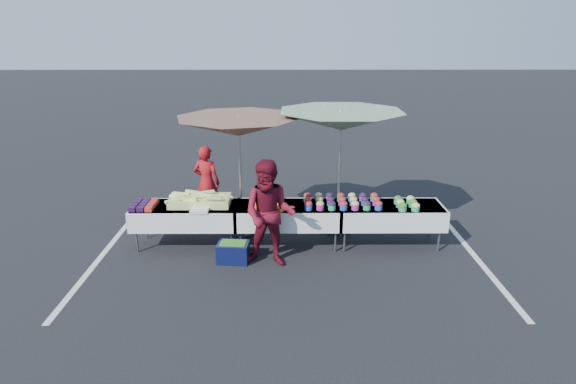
{
  "coord_description": "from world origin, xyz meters",
  "views": [
    {
      "loc": [
        -0.04,
        -7.92,
        3.68
      ],
      "look_at": [
        0.0,
        0.0,
        1.0
      ],
      "focal_mm": 30.0,
      "sensor_mm": 36.0,
      "label": 1
    }
  ],
  "objects_px": {
    "umbrella_right": "(341,122)",
    "customer": "(269,214)",
    "table_center": "(288,214)",
    "umbrella_left": "(239,128)",
    "table_left": "(186,215)",
    "storage_bin": "(233,252)",
    "table_right": "(390,214)",
    "vendor": "(207,182)"
  },
  "relations": [
    {
      "from": "customer",
      "to": "umbrella_left",
      "type": "xyz_separation_m",
      "value": [
        -0.56,
        1.15,
        1.17
      ]
    },
    {
      "from": "table_center",
      "to": "umbrella_left",
      "type": "bearing_deg",
      "value": 155.05
    },
    {
      "from": "vendor",
      "to": "umbrella_right",
      "type": "bearing_deg",
      "value": 179.74
    },
    {
      "from": "table_center",
      "to": "umbrella_right",
      "type": "distance_m",
      "value": 1.9
    },
    {
      "from": "table_right",
      "to": "umbrella_left",
      "type": "relative_size",
      "value": 0.74
    },
    {
      "from": "table_right",
      "to": "customer",
      "type": "xyz_separation_m",
      "value": [
        -2.1,
        -0.75,
        0.3
      ]
    },
    {
      "from": "umbrella_right",
      "to": "customer",
      "type": "bearing_deg",
      "value": -133.5
    },
    {
      "from": "umbrella_right",
      "to": "storage_bin",
      "type": "bearing_deg",
      "value": -146.88
    },
    {
      "from": "table_right",
      "to": "vendor",
      "type": "xyz_separation_m",
      "value": [
        -3.43,
        1.33,
        0.17
      ]
    },
    {
      "from": "table_right",
      "to": "storage_bin",
      "type": "xyz_separation_m",
      "value": [
        -2.72,
        -0.65,
        -0.41
      ]
    },
    {
      "from": "table_right",
      "to": "vendor",
      "type": "relative_size",
      "value": 1.23
    },
    {
      "from": "table_left",
      "to": "storage_bin",
      "type": "xyz_separation_m",
      "value": [
        0.88,
        -0.65,
        -0.41
      ]
    },
    {
      "from": "table_center",
      "to": "customer",
      "type": "relative_size",
      "value": 1.05
    },
    {
      "from": "storage_bin",
      "to": "umbrella_left",
      "type": "bearing_deg",
      "value": 91.92
    },
    {
      "from": "customer",
      "to": "table_center",
      "type": "bearing_deg",
      "value": 77.32
    },
    {
      "from": "table_left",
      "to": "table_center",
      "type": "distance_m",
      "value": 1.8
    },
    {
      "from": "table_center",
      "to": "vendor",
      "type": "height_order",
      "value": "vendor"
    },
    {
      "from": "table_right",
      "to": "umbrella_right",
      "type": "distance_m",
      "value": 1.85
    },
    {
      "from": "table_center",
      "to": "vendor",
      "type": "relative_size",
      "value": 1.23
    },
    {
      "from": "table_right",
      "to": "umbrella_right",
      "type": "relative_size",
      "value": 0.62
    },
    {
      "from": "table_center",
      "to": "storage_bin",
      "type": "relative_size",
      "value": 3.42
    },
    {
      "from": "storage_bin",
      "to": "table_center",
      "type": "bearing_deg",
      "value": 40.33
    },
    {
      "from": "table_center",
      "to": "umbrella_right",
      "type": "xyz_separation_m",
      "value": [
        0.95,
        0.56,
        1.55
      ]
    },
    {
      "from": "table_center",
      "to": "umbrella_left",
      "type": "xyz_separation_m",
      "value": [
        -0.86,
        0.4,
        1.47
      ]
    },
    {
      "from": "table_center",
      "to": "umbrella_left",
      "type": "distance_m",
      "value": 1.75
    },
    {
      "from": "table_left",
      "to": "customer",
      "type": "relative_size",
      "value": 1.05
    },
    {
      "from": "table_left",
      "to": "table_right",
      "type": "distance_m",
      "value": 3.6
    },
    {
      "from": "table_right",
      "to": "customer",
      "type": "height_order",
      "value": "customer"
    },
    {
      "from": "table_left",
      "to": "umbrella_right",
      "type": "xyz_separation_m",
      "value": [
        2.75,
        0.56,
        1.55
      ]
    },
    {
      "from": "table_center",
      "to": "customer",
      "type": "xyz_separation_m",
      "value": [
        -0.3,
        -0.75,
        0.3
      ]
    },
    {
      "from": "table_center",
      "to": "storage_bin",
      "type": "xyz_separation_m",
      "value": [
        -0.92,
        -0.65,
        -0.41
      ]
    },
    {
      "from": "umbrella_left",
      "to": "table_left",
      "type": "bearing_deg",
      "value": -156.96
    },
    {
      "from": "vendor",
      "to": "umbrella_left",
      "type": "bearing_deg",
      "value": 146.0
    },
    {
      "from": "umbrella_left",
      "to": "storage_bin",
      "type": "relative_size",
      "value": 4.64
    },
    {
      "from": "table_right",
      "to": "vendor",
      "type": "distance_m",
      "value": 3.69
    },
    {
      "from": "table_right",
      "to": "umbrella_left",
      "type": "xyz_separation_m",
      "value": [
        -2.66,
        0.4,
        1.47
      ]
    },
    {
      "from": "umbrella_right",
      "to": "storage_bin",
      "type": "xyz_separation_m",
      "value": [
        -1.86,
        -1.21,
        -1.96
      ]
    },
    {
      "from": "umbrella_left",
      "to": "umbrella_right",
      "type": "bearing_deg",
      "value": 5.2
    },
    {
      "from": "vendor",
      "to": "umbrella_left",
      "type": "relative_size",
      "value": 0.6
    },
    {
      "from": "vendor",
      "to": "table_center",
      "type": "bearing_deg",
      "value": 157.12
    },
    {
      "from": "customer",
      "to": "umbrella_right",
      "type": "bearing_deg",
      "value": 55.69
    },
    {
      "from": "table_left",
      "to": "storage_bin",
      "type": "height_order",
      "value": "table_left"
    }
  ]
}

